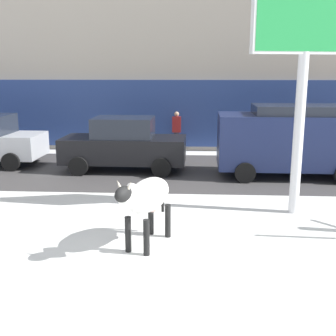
% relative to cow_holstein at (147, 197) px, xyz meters
% --- Properties ---
extents(ground_plane, '(120.00, 120.00, 0.00)m').
position_rel_cow_holstein_xyz_m(ground_plane, '(0.57, -1.61, -1.00)').
color(ground_plane, white).
extents(road_strip, '(60.00, 5.60, 0.01)m').
position_rel_cow_holstein_xyz_m(road_strip, '(0.57, 6.37, -1.00)').
color(road_strip, '#423F3F').
rests_on(road_strip, ground).
extents(building_facade, '(44.00, 6.10, 13.00)m').
position_rel_cow_holstein_xyz_m(building_facade, '(0.57, 13.16, 5.48)').
color(building_facade, '#A39989').
rests_on(building_facade, ground).
extents(cow_holstein, '(1.06, 1.92, 1.54)m').
position_rel_cow_holstein_xyz_m(cow_holstein, '(0.00, 0.00, 0.00)').
color(cow_holstein, silver).
rests_on(cow_holstein, ground).
extents(billboard, '(2.50, 0.78, 5.56)m').
position_rel_cow_holstein_xyz_m(billboard, '(3.36, 2.16, 3.31)').
color(billboard, silver).
rests_on(billboard, ground).
extents(car_black_sedan, '(4.23, 2.04, 1.84)m').
position_rel_cow_holstein_xyz_m(car_black_sedan, '(-1.46, 6.37, -0.09)').
color(car_black_sedan, black).
rests_on(car_black_sedan, ground).
extents(car_navy_van, '(4.63, 2.19, 2.32)m').
position_rel_cow_holstein_xyz_m(car_navy_van, '(4.05, 5.83, 0.24)').
color(car_navy_van, '#19234C').
rests_on(car_navy_van, ground).
extents(pedestrian_by_cars, '(0.36, 0.24, 1.73)m').
position_rel_cow_holstein_xyz_m(pedestrian_by_cars, '(0.22, 9.67, -0.12)').
color(pedestrian_by_cars, '#282833').
rests_on(pedestrian_by_cars, ground).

